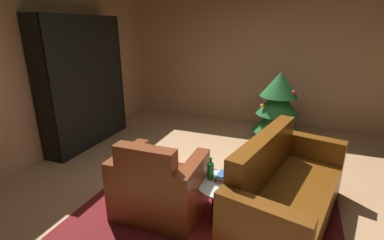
% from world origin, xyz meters
% --- Properties ---
extents(ground_plane, '(7.43, 7.43, 0.00)m').
position_xyz_m(ground_plane, '(0.00, 0.00, 0.00)').
color(ground_plane, tan).
extents(wall_back, '(6.04, 0.06, 2.68)m').
position_xyz_m(wall_back, '(0.00, 3.12, 1.34)').
color(wall_back, tan).
rests_on(wall_back, ground).
extents(wall_left, '(0.06, 6.31, 2.68)m').
position_xyz_m(wall_left, '(-2.99, 0.00, 1.34)').
color(wall_left, tan).
rests_on(wall_left, ground).
extents(area_rug, '(2.85, 2.02, 0.01)m').
position_xyz_m(area_rug, '(-0.10, -0.37, 0.00)').
color(area_rug, maroon).
rests_on(area_rug, ground).
extents(bookshelf_unit, '(0.39, 1.73, 2.20)m').
position_xyz_m(bookshelf_unit, '(-2.73, 0.93, 1.10)').
color(bookshelf_unit, black).
rests_on(bookshelf_unit, ground).
extents(armchair_red, '(0.95, 0.74, 0.92)m').
position_xyz_m(armchair_red, '(-0.61, -0.57, 0.33)').
color(armchair_red, brown).
rests_on(armchair_red, ground).
extents(couch_red, '(1.20, 1.99, 0.95)m').
position_xyz_m(couch_red, '(0.70, -0.19, 0.32)').
color(couch_red, '#68370F').
rests_on(couch_red, ground).
extents(coffee_table, '(0.60, 0.60, 0.42)m').
position_xyz_m(coffee_table, '(0.08, -0.37, 0.37)').
color(coffee_table, black).
rests_on(coffee_table, ground).
extents(book_stack_on_table, '(0.24, 0.18, 0.08)m').
position_xyz_m(book_stack_on_table, '(0.09, -0.32, 0.46)').
color(book_stack_on_table, gray).
rests_on(book_stack_on_table, coffee_table).
extents(bottle_on_table, '(0.07, 0.07, 0.26)m').
position_xyz_m(bottle_on_table, '(-0.08, -0.34, 0.52)').
color(bottle_on_table, '#196022').
rests_on(bottle_on_table, coffee_table).
extents(decorated_tree, '(0.87, 0.87, 1.26)m').
position_xyz_m(decorated_tree, '(0.41, 2.23, 0.65)').
color(decorated_tree, brown).
rests_on(decorated_tree, ground).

